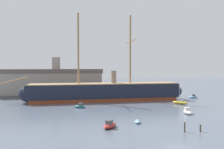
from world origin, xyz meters
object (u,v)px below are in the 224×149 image
Objects in this scene: motorboat_mid_right at (187,112)px; motorboat_distant_centre at (116,94)px; dinghy_far_left at (43,98)px; mooring_piling_left_pair at (185,127)px; motorboat_foreground_left at (110,125)px; dockside_warehouse_left at (50,82)px; seagull_in_flight at (104,73)px; motorboat_alongside_bow at (80,106)px; dinghy_near_centre at (137,121)px; sailboat_alongside_stern at (180,102)px; motorboat_far_right at (193,97)px; tall_ship at (105,92)px; mooring_piling_nearest at (200,128)px.

motorboat_distant_centre is at bearing 107.48° from motorboat_mid_right.
dinghy_far_left is 1.58× the size of mooring_piling_left_pair.
motorboat_foreground_left is 2.20× the size of mooring_piling_left_pair.
seagull_in_flight is at bearing -59.09° from dockside_warehouse_left.
dinghy_far_left is (-13.91, 20.33, -0.20)m from motorboat_alongside_bow.
dinghy_near_centre is 2.39× the size of seagull_in_flight.
motorboat_mid_right is 1.07× the size of motorboat_alongside_bow.
sailboat_alongside_stern is (33.53, 2.19, 0.02)m from motorboat_alongside_bow.
motorboat_mid_right is 26.07m from seagull_in_flight.
sailboat_alongside_stern is at bearing 47.10° from dinghy_near_centre.
motorboat_far_right is at bearing -5.42° from dinghy_far_left.
motorboat_mid_right is at bearing -52.94° from tall_ship.
motorboat_mid_right is 1.22× the size of motorboat_distant_centre.
motorboat_mid_right reaches higher than motorboat_far_right.
mooring_piling_left_pair is at bearing -54.94° from motorboat_alongside_bow.
dinghy_far_left is 59.35m from mooring_piling_left_pair.
tall_ship is 15.78m from seagull_in_flight.
sailboat_alongside_stern is at bearing 66.06° from mooring_piling_left_pair.
motorboat_foreground_left reaches higher than motorboat_far_right.
dinghy_near_centre is 58.67m from dockside_warehouse_left.
tall_ship is 36.06m from motorboat_far_right.
motorboat_far_right is at bearing -16.88° from dockside_warehouse_left.
motorboat_alongside_bow reaches higher than dinghy_far_left.
dockside_warehouse_left is (-46.38, 30.11, 5.18)m from sailboat_alongside_stern.
tall_ship is 42.46m from mooring_piling_left_pair.
tall_ship is 16.47× the size of motorboat_alongside_bow.
motorboat_distant_centre is (-29.15, 12.14, -0.04)m from motorboat_far_right.
sailboat_alongside_stern is 5.33× the size of seagull_in_flight.
motorboat_far_right is 60.75m from dockside_warehouse_left.
dinghy_far_left is at bearing 124.39° from motorboat_alongside_bow.
motorboat_far_right is (11.55, 12.54, -0.04)m from sailboat_alongside_stern.
seagull_in_flight is at bearing 120.01° from mooring_piling_nearest.
seagull_in_flight reaches higher than mooring_piling_left_pair.
dockside_warehouse_left is (-22.04, 19.72, 2.36)m from tall_ship.
motorboat_alongside_bow is 3.14× the size of seagull_in_flight.
mooring_piling_left_pair reaches higher than motorboat_far_right.
mooring_piling_left_pair is (10.74, -41.00, -2.43)m from tall_ship.
seagull_in_flight is (-26.22, -3.54, 9.97)m from sailboat_alongside_stern.
dockside_warehouse_left is (-35.92, 60.95, 5.05)m from mooring_piling_nearest.
motorboat_distant_centre is at bearing 73.01° from seagull_in_flight.
motorboat_distant_centre is 2.74× the size of seagull_in_flight.
tall_ship reaches higher than seagull_in_flight.
tall_ship is at bearing 82.28° from seagull_in_flight.
motorboat_far_right reaches higher than dinghy_near_centre.
motorboat_far_right reaches higher than motorboat_distant_centre.
dinghy_near_centre is 2.15× the size of mooring_piling_nearest.
motorboat_alongside_bow is at bearing 125.06° from mooring_piling_left_pair.
dinghy_near_centre is 1.00× the size of dinghy_far_left.
sailboat_alongside_stern reaches higher than motorboat_foreground_left.
motorboat_foreground_left is 1.39× the size of dinghy_near_centre.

